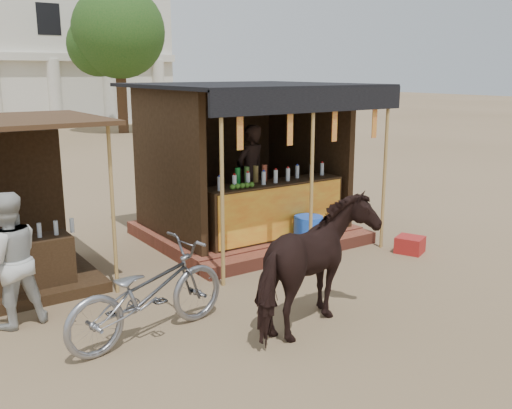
{
  "coord_description": "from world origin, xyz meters",
  "views": [
    {
      "loc": [
        -4.55,
        -5.05,
        3.0
      ],
      "look_at": [
        0.0,
        1.6,
        1.1
      ],
      "focal_mm": 40.0,
      "sensor_mm": 36.0,
      "label": 1
    }
  ],
  "objects": [
    {
      "name": "cooler",
      "position": [
        1.8,
        2.6,
        0.23
      ],
      "size": [
        0.76,
        0.65,
        0.46
      ],
      "color": "#176A2E",
      "rests_on": "ground"
    },
    {
      "name": "red_crate",
      "position": [
        2.78,
        1.07,
        0.14
      ],
      "size": [
        0.54,
        0.55,
        0.27
      ],
      "primitive_type": "cube",
      "rotation": [
        0.0,
        0.0,
        0.41
      ],
      "color": "maroon",
      "rests_on": "ground"
    },
    {
      "name": "bystander",
      "position": [
        -3.35,
        1.86,
        0.82
      ],
      "size": [
        0.85,
        0.69,
        1.64
      ],
      "primitive_type": "imported",
      "rotation": [
        0.0,
        0.0,
        3.23
      ],
      "color": "#B8B9B2",
      "rests_on": "ground"
    },
    {
      "name": "main_stall",
      "position": [
        1.02,
        3.36,
        1.03
      ],
      "size": [
        3.6,
        3.61,
        2.78
      ],
      "color": "brown",
      "rests_on": "ground"
    },
    {
      "name": "ground",
      "position": [
        0.0,
        0.0,
        0.0
      ],
      "size": [
        120.0,
        120.0,
        0.0
      ],
      "primitive_type": "plane",
      "color": "#846B4C",
      "rests_on": "ground"
    },
    {
      "name": "cow",
      "position": [
        -0.42,
        -0.27,
        0.78
      ],
      "size": [
        2.02,
        1.43,
        1.56
      ],
      "primitive_type": "imported",
      "rotation": [
        0.0,
        0.0,
        1.93
      ],
      "color": "black",
      "rests_on": "ground"
    },
    {
      "name": "motorbike",
      "position": [
        -2.14,
        0.64,
        0.55
      ],
      "size": [
        2.17,
        1.07,
        1.09
      ],
      "primitive_type": "imported",
      "rotation": [
        0.0,
        0.0,
        1.74
      ],
      "color": "gray",
      "rests_on": "ground"
    },
    {
      "name": "secondary_stall",
      "position": [
        -3.17,
        3.24,
        0.85
      ],
      "size": [
        2.4,
        2.4,
        2.38
      ],
      "color": "#382414",
      "rests_on": "ground"
    },
    {
      "name": "blue_barrel",
      "position": [
        1.33,
        2.0,
        0.32
      ],
      "size": [
        0.49,
        0.49,
        0.64
      ],
      "primitive_type": "cylinder",
      "rotation": [
        0.0,
        0.0,
        -0.02
      ],
      "color": "blue",
      "rests_on": "ground"
    },
    {
      "name": "tree",
      "position": [
        5.81,
        22.14,
        4.63
      ],
      "size": [
        4.5,
        4.4,
        7.0
      ],
      "color": "#382314",
      "rests_on": "ground"
    }
  ]
}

